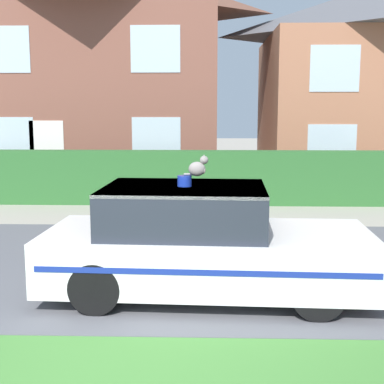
{
  "coord_description": "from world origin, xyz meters",
  "views": [
    {
      "loc": [
        0.92,
        -4.74,
        2.44
      ],
      "look_at": [
        0.64,
        4.15,
        1.05
      ],
      "focal_mm": 50.0,
      "sensor_mm": 36.0,
      "label": 1
    }
  ],
  "objects": [
    {
      "name": "police_car",
      "position": [
        0.83,
        2.06,
        0.7
      ],
      "size": [
        4.29,
        1.95,
        1.58
      ],
      "rotation": [
        0.0,
        0.0,
        -0.04
      ],
      "color": "black",
      "rests_on": "road_strip"
    },
    {
      "name": "road_strip",
      "position": [
        0.0,
        3.47,
        0.01
      ],
      "size": [
        28.0,
        5.56,
        0.01
      ],
      "primitive_type": "cube",
      "color": "#5B5B60",
      "rests_on": "ground"
    },
    {
      "name": "garden_hedge",
      "position": [
        0.91,
        8.9,
        0.69
      ],
      "size": [
        14.09,
        0.6,
        1.38
      ],
      "primitive_type": "cube",
      "color": "#2D662D",
      "rests_on": "ground"
    },
    {
      "name": "house_left",
      "position": [
        -2.72,
        13.64,
        3.78
      ],
      "size": [
        8.14,
        6.28,
        7.41
      ],
      "color": "brown",
      "rests_on": "ground"
    },
    {
      "name": "house_right",
      "position": [
        6.39,
        13.97,
        3.29
      ],
      "size": [
        7.34,
        6.64,
        6.46
      ],
      "color": "#A86B4C",
      "rests_on": "ground"
    },
    {
      "name": "ground_plane",
      "position": [
        0.0,
        0.0,
        0.0
      ],
      "size": [
        80.0,
        80.0,
        0.0
      ],
      "primitive_type": "plane",
      "color": "#A89E8E"
    },
    {
      "name": "cat",
      "position": [
        0.79,
        2.02,
        1.7
      ],
      "size": [
        0.32,
        0.18,
        0.27
      ],
      "rotation": [
        0.0,
        0.0,
        0.09
      ],
      "color": "gray",
      "rests_on": "police_car"
    }
  ]
}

